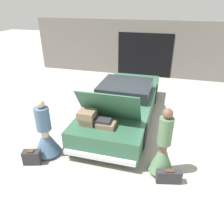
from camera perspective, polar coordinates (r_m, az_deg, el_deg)
ground_plane at (r=7.68m, az=2.86°, el=-1.41°), size 40.00×40.00×0.00m
garage_wall_back at (r=11.79m, az=8.65°, el=15.89°), size 12.00×0.14×2.80m
car at (r=7.43m, az=2.92°, el=2.32°), size 1.98×5.25×1.70m
person_left at (r=5.92m, az=-16.98°, el=-6.07°), size 0.70×0.70×1.59m
person_right at (r=5.20m, az=13.12°, el=-9.98°), size 0.60×0.60×1.71m
suitcase_beside_left_person at (r=5.93m, az=-20.18°, el=-11.00°), size 0.47×0.33×0.40m
suitcase_beside_right_person at (r=5.27m, az=14.58°, el=-15.99°), size 0.58×0.29×0.35m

